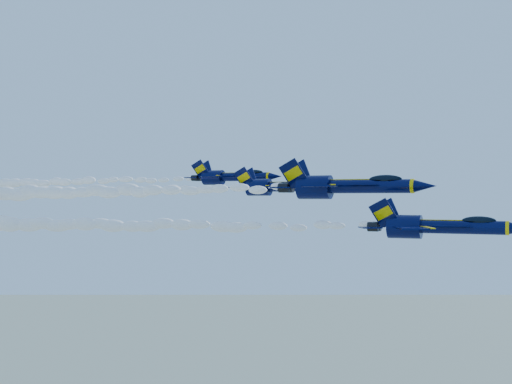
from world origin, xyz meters
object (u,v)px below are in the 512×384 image
at_px(jet_second, 345,186).
at_px(jet_third, 279,186).
at_px(jet_lead, 436,226).
at_px(jet_fourth, 231,177).

distance_m(jet_second, jet_third, 16.27).
relative_size(jet_lead, jet_third, 1.02).
bearing_deg(jet_lead, jet_third, 146.01).
height_order(jet_lead, jet_second, jet_second).
bearing_deg(jet_second, jet_third, 140.42).
distance_m(jet_second, jet_fourth, 27.76).
xyz_separation_m(jet_lead, jet_third, (-23.82, 16.06, 4.49)).
distance_m(jet_lead, jet_fourth, 40.72).
xyz_separation_m(jet_third, jet_fourth, (-10.29, 5.32, 1.67)).
xyz_separation_m(jet_lead, jet_fourth, (-34.11, 21.38, 6.16)).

